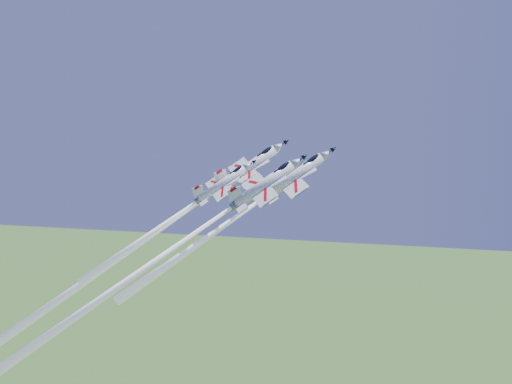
% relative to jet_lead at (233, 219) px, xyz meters
% --- Properties ---
extents(jet_lead, '(35.26, 22.28, 34.69)m').
position_rel_jet_lead_xyz_m(jet_lead, '(0.00, 0.00, 0.00)').
color(jet_lead, white).
extents(jet_left, '(46.72, 30.42, 48.31)m').
position_rel_jet_lead_xyz_m(jet_left, '(-17.24, -1.47, -4.24)').
color(jet_left, white).
extents(jet_right, '(44.45, 28.91, 45.87)m').
position_rel_jet_lead_xyz_m(jet_right, '(-10.85, -11.75, -5.07)').
color(jet_right, white).
extents(jet_slot, '(28.27, 17.83, 27.73)m').
position_rel_jet_lead_xyz_m(jet_slot, '(-11.53, -2.12, 0.27)').
color(jet_slot, white).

